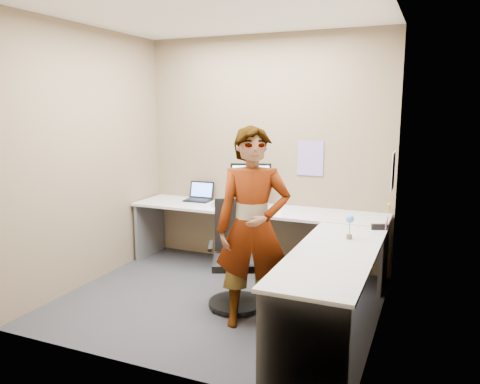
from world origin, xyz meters
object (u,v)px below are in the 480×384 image
at_px(monitor, 251,179).
at_px(person, 253,228).
at_px(desk, 274,237).
at_px(office_chair, 236,264).

relative_size(monitor, person, 0.26).
bearing_deg(desk, person, -85.88).
distance_m(desk, person, 0.78).
height_order(monitor, person, person).
bearing_deg(office_chair, person, -70.64).
distance_m(office_chair, person, 0.63).
bearing_deg(desk, office_chair, -121.11).
bearing_deg(monitor, desk, -70.90).
relative_size(desk, office_chair, 3.00).
bearing_deg(desk, monitor, 127.97).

